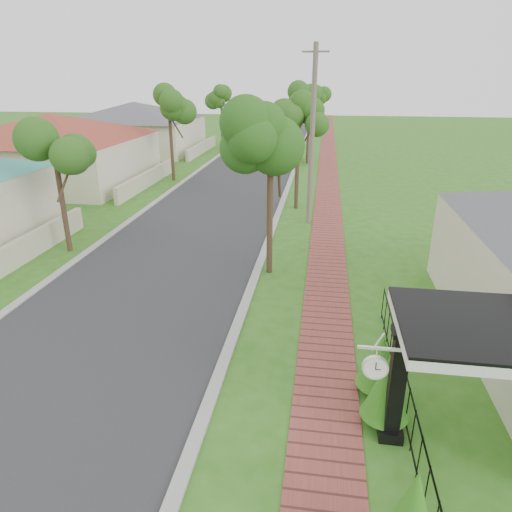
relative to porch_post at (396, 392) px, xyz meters
The scene contains 16 objects.
ground 4.79m from the porch_post, 167.60° to the left, with size 160.00×160.00×0.00m, color #2F6618.
road 22.34m from the porch_post, 109.77° to the left, with size 7.00×120.00×0.02m, color #28282B.
kerb_right 21.39m from the porch_post, 100.52° to the left, with size 0.30×120.00×0.10m, color #9E9E99.
kerb_left 23.83m from the porch_post, 118.07° to the left, with size 0.30×120.00×0.10m, color #9E9E99.
sidewalk 21.07m from the porch_post, 93.54° to the left, with size 1.50×120.00×0.03m, color #98443D.
porch_post is the anchor object (origin of this frame).
picket_fence 1.21m from the porch_post, 70.71° to the left, with size 0.03×8.02×1.00m.
street_trees 29.02m from the porch_post, 104.93° to the left, with size 10.70×37.65×5.89m.
hedge_row 0.35m from the porch_post, 124.77° to the right, with size 0.93×4.96×1.91m.
far_house_red 28.70m from the porch_post, 132.91° to the left, with size 15.56×15.56×4.60m.
far_house_grey 40.09m from the porch_post, 119.15° to the left, with size 15.56×15.56×4.60m.
parked_car_red 31.72m from the porch_post, 98.02° to the left, with size 1.50×3.72×1.27m, color #590D12.
parked_car_white 33.05m from the porch_post, 99.67° to the left, with size 1.68×4.82×1.59m, color white.
near_tree 9.47m from the porch_post, 113.35° to the left, with size 2.35×2.35×6.04m.
utility_pole 14.89m from the porch_post, 98.88° to the left, with size 1.20×0.24×8.25m.
station_clock 1.05m from the porch_post, 141.16° to the right, with size 0.80×0.13×0.67m.
Camera 1 is at (2.92, -8.63, 6.89)m, focal length 32.00 mm.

